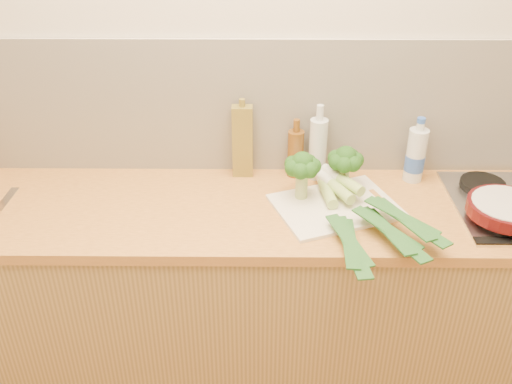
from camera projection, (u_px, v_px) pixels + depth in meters
room_shell at (258, 108)px, 2.22m from camera, size 3.50×3.50×3.50m
counter at (257, 298)px, 2.34m from camera, size 3.20×0.62×0.90m
chopping_board at (336, 206)px, 2.10m from camera, size 0.52×0.45×0.01m
broccoli_left at (302, 167)px, 2.08m from camera, size 0.14×0.14×0.19m
broccoli_right at (345, 160)px, 2.14m from camera, size 0.14×0.14×0.18m
leek_front at (332, 203)px, 2.06m from camera, size 0.15×0.71×0.04m
leek_mid at (354, 202)px, 2.03m from camera, size 0.33×0.59×0.04m
leek_back at (367, 195)px, 2.04m from camera, size 0.37×0.53×0.04m
skillet at (508, 208)px, 1.98m from camera, size 0.40×0.27×0.05m
oil_tin at (242, 141)px, 2.24m from camera, size 0.08×0.05×0.33m
glass_bottle at (318, 148)px, 2.23m from camera, size 0.07×0.07×0.31m
amber_bottle at (296, 152)px, 2.26m from camera, size 0.06×0.06×0.24m
water_bottle at (415, 156)px, 2.23m from camera, size 0.08×0.08×0.25m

